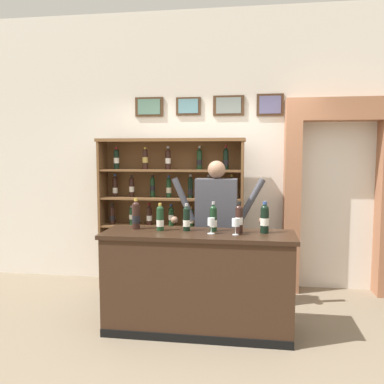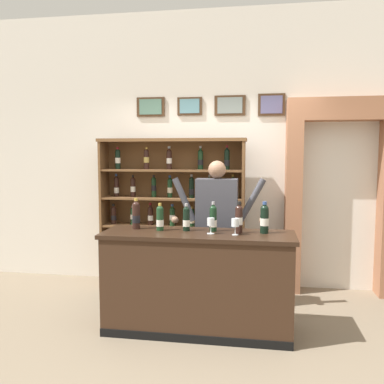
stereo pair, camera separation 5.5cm
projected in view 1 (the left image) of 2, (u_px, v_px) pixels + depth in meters
The scene contains 14 objects.
ground_plane at pixel (202, 332), 4.04m from camera, with size 14.00×14.00×0.02m, color #7A6B56.
back_wall at pixel (217, 149), 5.45m from camera, with size 12.00×0.19×3.59m.
wine_shelf at pixel (171, 212), 5.24m from camera, with size 1.87×0.34×1.93m.
archway_doorway at pixel (337, 186), 5.13m from camera, with size 1.32×0.45×2.41m.
tasting_counter at pixel (198, 282), 4.00m from camera, with size 1.86×0.59×0.98m.
shopkeeper at pixel (216, 217), 4.54m from camera, with size 1.06×0.22×1.66m.
tasting_bottle_bianco at pixel (136, 215), 4.13m from camera, with size 0.08×0.08×0.31m.
tasting_bottle_brunello at pixel (160, 218), 4.05m from camera, with size 0.07×0.07×0.27m.
tasting_bottle_rosso at pixel (186, 218), 4.04m from camera, with size 0.07×0.07×0.27m.
tasting_bottle_prosecco at pixel (213, 218), 4.01m from camera, with size 0.07×0.07×0.29m.
tasting_bottle_riserva at pixel (239, 218), 3.92m from camera, with size 0.07×0.07×0.31m.
tasting_bottle_chianti at pixel (265, 218), 3.92m from camera, with size 0.08×0.08×0.31m.
wine_glass_spare at pixel (211, 223), 3.89m from camera, with size 0.07×0.07×0.15m.
wine_glass_center at pixel (236, 223), 3.83m from camera, with size 0.07×0.07×0.16m.
Camera 1 is at (0.47, -3.86, 1.75)m, focal length 38.33 mm.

